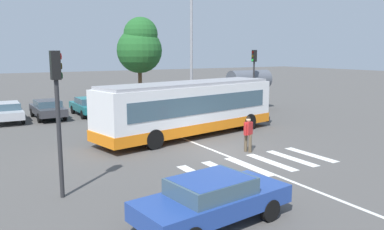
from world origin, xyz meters
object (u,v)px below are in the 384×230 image
Objects in this scene: pedestrian_crossing_street at (248,132)px; traffic_light_near_corner at (57,101)px; parked_car_black at (181,98)px; foreground_sedan at (213,198)px; bus_stop_shelter at (249,80)px; city_transit_bus at (190,108)px; parked_car_champagne at (119,103)px; background_tree_right at (140,46)px; traffic_light_far_corner at (254,71)px; parked_car_teal at (89,105)px; parked_car_red at (154,101)px; parked_car_charcoal at (48,108)px; parked_car_silver at (7,111)px; twin_arm_street_lamp at (191,38)px.

traffic_light_near_corner is (-8.92, -1.53, 2.23)m from pedestrian_crossing_street.
pedestrian_crossing_street is 0.37× the size of parked_car_black.
pedestrian_crossing_street is at bearing 9.71° from traffic_light_near_corner.
bus_stop_shelter reaches higher than foreground_sedan.
city_transit_bus is at bearing 97.34° from pedestrian_crossing_street.
city_transit_bus reaches higher than parked_car_champagne.
foreground_sedan is 0.60× the size of background_tree_right.
traffic_light_far_corner reaches higher than pedestrian_crossing_street.
background_tree_right is (3.26, 14.82, 3.68)m from city_transit_bus.
parked_car_teal is at bearing 157.04° from traffic_light_far_corner.
foreground_sedan is 26.82m from background_tree_right.
bus_stop_shelter is (8.62, 10.79, 1.45)m from pedestrian_crossing_street.
foreground_sedan is at bearing -52.90° from traffic_light_near_corner.
foreground_sedan is at bearing -110.55° from parked_car_red.
parked_car_champagne is at bearing 64.33° from traffic_light_near_corner.
parked_car_champagne is at bearing 92.96° from city_transit_bus.
traffic_light_near_corner is at bearing -115.67° from parked_car_champagne.
pedestrian_crossing_street is at bearing -106.83° from parked_car_black.
parked_car_teal is at bearing 83.83° from foreground_sedan.
parked_car_charcoal is 15.67m from bus_stop_shelter.
parked_car_silver is 1.00× the size of parked_car_charcoal.
parked_car_silver and parked_car_black have the same top height.
parked_car_black is at bearing 2.07° from parked_car_charcoal.
foreground_sedan is 0.98× the size of traffic_light_near_corner.
pedestrian_crossing_street is at bearing -128.63° from bus_stop_shelter.
parked_car_red is 0.58× the size of background_tree_right.
city_transit_bus is 15.61m from background_tree_right.
parked_car_teal is 2.48m from parked_car_champagne.
background_tree_right is at bearing 79.66° from parked_car_red.
parked_car_champagne is 1.00× the size of parked_car_red.
parked_car_silver is 5.56m from parked_car_teal.
background_tree_right is at bearing 60.96° from traffic_light_near_corner.
parked_car_teal is at bearing -142.22° from background_tree_right.
parked_car_charcoal is at bearing -177.84° from parked_car_champagne.
parked_car_teal is 12.87m from bus_stop_shelter.
parked_car_champagne and parked_car_red have the same top height.
parked_car_charcoal is at bearing 159.01° from twin_arm_street_lamp.
foreground_sedan is 5.76m from traffic_light_near_corner.
traffic_light_far_corner reaches higher than traffic_light_near_corner.
traffic_light_near_corner reaches higher than parked_car_silver.
traffic_light_far_corner is 0.51× the size of twin_arm_street_lamp.
traffic_light_near_corner is (-10.70, -15.96, 2.43)m from parked_car_red.
traffic_light_near_corner reaches higher than foreground_sedan.
city_transit_bus is 2.54× the size of parked_car_black.
twin_arm_street_lamp reaches higher than parked_car_champagne.
parked_car_champagne is (8.03, 0.12, 0.00)m from parked_car_silver.
parked_car_charcoal is at bearing -177.93° from parked_car_black.
background_tree_right is (-5.95, 8.56, 2.85)m from bus_stop_shelter.
city_transit_bus is 11.50m from foreground_sedan.
foreground_sedan is 1.03× the size of parked_car_red.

